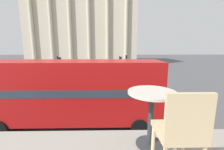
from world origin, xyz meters
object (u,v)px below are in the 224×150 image
traffic_light_far (126,61)px  cafe_dining_table (151,106)px  pedestrian_yellow (82,65)px  pedestrian_olive (89,80)px  cafe_chair_0 (181,131)px  traffic_light_mid (120,65)px  double_decker_bus (73,91)px  traffic_light_near (59,72)px  pedestrian_black (94,71)px  car_navy (134,68)px  plaza_building_left (84,28)px

traffic_light_far → cafe_dining_table: bearing=-95.8°
pedestrian_yellow → pedestrian_olive: pedestrian_yellow is taller
cafe_chair_0 → pedestrian_olive: (-3.12, 16.79, -3.23)m
traffic_light_mid → traffic_light_far: bearing=78.3°
double_decker_bus → traffic_light_near: bearing=118.7°
pedestrian_olive → pedestrian_black: bearing=15.5°
car_navy → pedestrian_olive: pedestrian_olive is taller
double_decker_bus → cafe_chair_0: bearing=-67.7°
cafe_chair_0 → traffic_light_far: (2.67, 27.85, -1.86)m
traffic_light_mid → car_navy: (3.64, 9.87, -1.75)m
double_decker_bus → traffic_light_far: (5.51, 20.21, 0.01)m
cafe_chair_0 → traffic_light_near: (-5.20, 12.29, -1.47)m
plaza_building_left → cafe_chair_0: bearing=-80.1°
traffic_light_near → plaza_building_left: bearing=94.7°
cafe_dining_table → plaza_building_left: 45.69m
cafe_chair_0 → plaza_building_left: 46.23m
double_decker_bus → car_navy: (7.32, 21.22, -1.58)m
cafe_chair_0 → pedestrian_yellow: bearing=101.9°
pedestrian_yellow → pedestrian_black: pedestrian_black is taller
cafe_dining_table → traffic_light_mid: size_ratio=0.19×
double_decker_bus → pedestrian_yellow: (-3.80, 24.33, -1.34)m
pedestrian_yellow → pedestrian_black: bearing=50.1°
pedestrian_yellow → cafe_dining_table: bearing=38.8°
pedestrian_yellow → pedestrian_olive: 15.58m
cafe_dining_table → pedestrian_olive: cafe_dining_table is taller
traffic_light_near → traffic_light_mid: 9.02m
cafe_chair_0 → plaza_building_left: (-7.91, 45.11, 6.36)m
double_decker_bus → cafe_chair_0: cafe_chair_0 is taller
double_decker_bus → pedestrian_yellow: bearing=100.8°
cafe_chair_0 → plaza_building_left: bearing=100.1°
cafe_chair_0 → pedestrian_black: size_ratio=0.54×
cafe_dining_table → car_navy: cafe_dining_table is taller
plaza_building_left → traffic_light_near: (2.71, -32.82, -7.83)m
pedestrian_black → pedestrian_yellow: bearing=77.7°
plaza_building_left → pedestrian_black: size_ratio=17.47×
traffic_light_near → car_navy: size_ratio=0.98×
car_navy → pedestrian_black: (-7.66, -5.04, 0.27)m
cafe_dining_table → cafe_chair_0: size_ratio=0.80×
cafe_chair_0 → car_navy: cafe_chair_0 is taller
traffic_light_near → pedestrian_yellow: size_ratio=2.51×
traffic_light_near → traffic_light_mid: (6.04, 6.70, -0.22)m
pedestrian_black → double_decker_bus: bearing=-124.1°
traffic_light_near → pedestrian_yellow: traffic_light_near is taller
pedestrian_olive → pedestrian_black: (-0.06, 7.02, 0.05)m
plaza_building_left → car_navy: bearing=-52.7°
car_navy → traffic_light_near: bearing=60.7°
traffic_light_near → cafe_chair_0: bearing=-67.1°
double_decker_bus → plaza_building_left: size_ratio=0.36×
pedestrian_olive → traffic_light_far: bearing=-12.7°
cafe_dining_table → cafe_chair_0: (0.12, -0.53, -0.02)m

